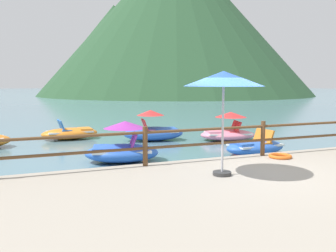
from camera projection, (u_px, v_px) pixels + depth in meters
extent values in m
plane|color=slate|center=(55.00, 102.00, 45.09)|extent=(200.00, 200.00, 0.00)
cube|color=#A39989|center=(314.00, 215.00, 6.29)|extent=(28.00, 8.00, 0.40)
cylinder|color=brown|center=(145.00, 146.00, 9.01)|extent=(0.12, 0.12, 0.95)
cylinder|color=brown|center=(263.00, 138.00, 10.29)|extent=(0.12, 0.12, 0.95)
cylinder|color=brown|center=(208.00, 129.00, 9.61)|extent=(23.80, 0.07, 0.07)
cylinder|color=brown|center=(208.00, 144.00, 9.66)|extent=(23.80, 0.07, 0.07)
cylinder|color=#B2B2B7|center=(223.00, 129.00, 8.03)|extent=(0.05, 0.05, 2.00)
cone|color=blue|center=(224.00, 79.00, 7.91)|extent=(1.70, 1.70, 0.32)
cylinder|color=#333333|center=(222.00, 173.00, 8.14)|extent=(0.40, 0.40, 0.08)
torus|color=orange|center=(280.00, 156.00, 10.02)|extent=(0.61, 0.61, 0.09)
ellipsoid|color=pink|center=(228.00, 135.00, 15.58)|extent=(2.55, 1.91, 0.44)
cube|color=silver|center=(228.00, 133.00, 15.58)|extent=(2.00, 1.54, 0.06)
cube|color=red|center=(230.00, 130.00, 15.86)|extent=(0.49, 0.49, 0.08)
cube|color=red|center=(234.00, 125.00, 15.85)|extent=(0.30, 0.44, 0.43)
cube|color=red|center=(234.00, 132.00, 15.32)|extent=(0.49, 0.49, 0.08)
cube|color=red|center=(238.00, 127.00, 15.32)|extent=(0.30, 0.44, 0.43)
cube|color=pink|center=(213.00, 132.00, 15.49)|extent=(0.73, 1.05, 0.12)
cone|color=red|center=(231.00, 115.00, 15.50)|extent=(1.59, 1.59, 0.22)
ellipsoid|color=blue|center=(122.00, 153.00, 11.37)|extent=(2.48, 1.86, 0.54)
cube|color=silver|center=(122.00, 150.00, 11.36)|extent=(1.95, 1.51, 0.06)
cube|color=purple|center=(127.00, 146.00, 11.64)|extent=(0.49, 0.49, 0.08)
cube|color=purple|center=(133.00, 139.00, 11.64)|extent=(0.30, 0.44, 0.43)
cube|color=purple|center=(128.00, 149.00, 11.10)|extent=(0.49, 0.49, 0.08)
cube|color=purple|center=(134.00, 142.00, 11.10)|extent=(0.30, 0.44, 0.43)
cube|color=blue|center=(101.00, 149.00, 11.26)|extent=(0.70, 1.05, 0.12)
cone|color=purple|center=(125.00, 125.00, 11.28)|extent=(1.57, 1.57, 0.22)
ellipsoid|color=blue|center=(255.00, 147.00, 12.50)|extent=(2.22, 1.25, 0.49)
cube|color=silver|center=(255.00, 145.00, 12.49)|extent=(1.73, 1.02, 0.06)
cube|color=orange|center=(255.00, 141.00, 12.75)|extent=(0.42, 0.42, 0.08)
cube|color=orange|center=(259.00, 135.00, 12.81)|extent=(0.23, 0.41, 0.43)
cube|color=orange|center=(264.00, 143.00, 12.35)|extent=(0.42, 0.42, 0.08)
cube|color=orange|center=(268.00, 136.00, 12.40)|extent=(0.23, 0.41, 0.43)
cube|color=blue|center=(241.00, 144.00, 12.23)|extent=(0.52, 0.82, 0.12)
ellipsoid|color=orange|center=(70.00, 134.00, 15.87)|extent=(2.39, 1.30, 0.48)
cube|color=silver|center=(70.00, 132.00, 15.86)|extent=(1.87, 1.06, 0.06)
cube|color=blue|center=(67.00, 131.00, 15.57)|extent=(0.42, 0.42, 0.08)
cube|color=blue|center=(62.00, 126.00, 15.47)|extent=(0.23, 0.41, 0.43)
cube|color=blue|center=(64.00, 129.00, 16.00)|extent=(0.42, 0.42, 0.08)
cube|color=blue|center=(60.00, 125.00, 15.90)|extent=(0.23, 0.41, 0.43)
cube|color=orange|center=(85.00, 129.00, 16.13)|extent=(0.55, 0.86, 0.12)
ellipsoid|color=blue|center=(153.00, 134.00, 15.50)|extent=(2.66, 1.63, 0.57)
cube|color=silver|center=(153.00, 131.00, 15.49)|extent=(2.08, 1.32, 0.06)
cube|color=red|center=(150.00, 130.00, 15.22)|extent=(0.47, 0.47, 0.08)
cube|color=red|center=(145.00, 125.00, 15.16)|extent=(0.28, 0.43, 0.43)
cube|color=red|center=(148.00, 129.00, 15.68)|extent=(0.47, 0.47, 0.08)
cube|color=red|center=(144.00, 124.00, 15.62)|extent=(0.28, 0.43, 0.43)
cube|color=blue|center=(170.00, 129.00, 15.62)|extent=(0.69, 0.92, 0.12)
cone|color=red|center=(150.00, 113.00, 15.38)|extent=(1.32, 1.32, 0.22)
cone|color=#284C2D|center=(175.00, 19.00, 69.53)|extent=(49.95, 49.95, 28.07)
cone|color=#284C2D|center=(114.00, 50.00, 71.94)|extent=(27.48, 27.48, 16.84)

